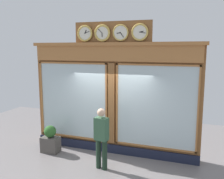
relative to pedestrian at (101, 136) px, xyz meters
The scene contains 4 objects.
shop_facade 1.48m from the pedestrian, 85.72° to the right, with size 5.36×0.42×4.04m.
pedestrian is the anchor object (origin of this frame).
planter_box 2.11m from the pedestrian, 14.10° to the right, with size 0.56×0.36×0.49m, color #4C4742.
planter_shrub 2.01m from the pedestrian, 14.10° to the right, with size 0.38×0.38×0.38m, color #285623.
Camera 1 is at (-2.52, 7.05, 3.25)m, focal length 40.13 mm.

